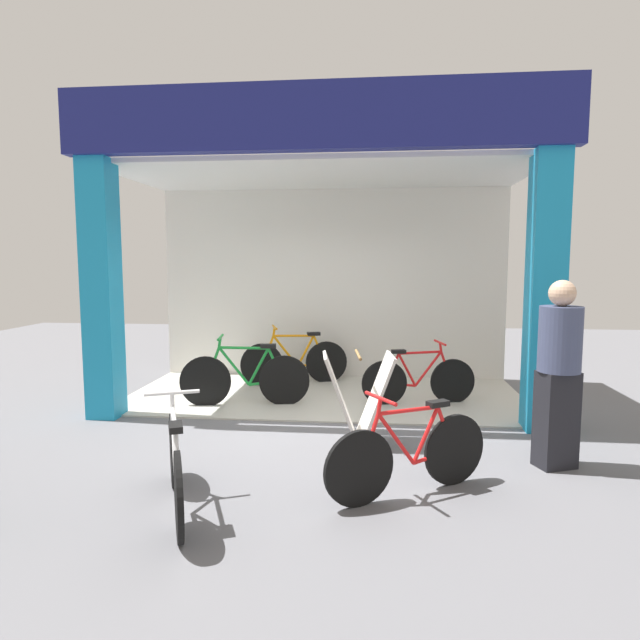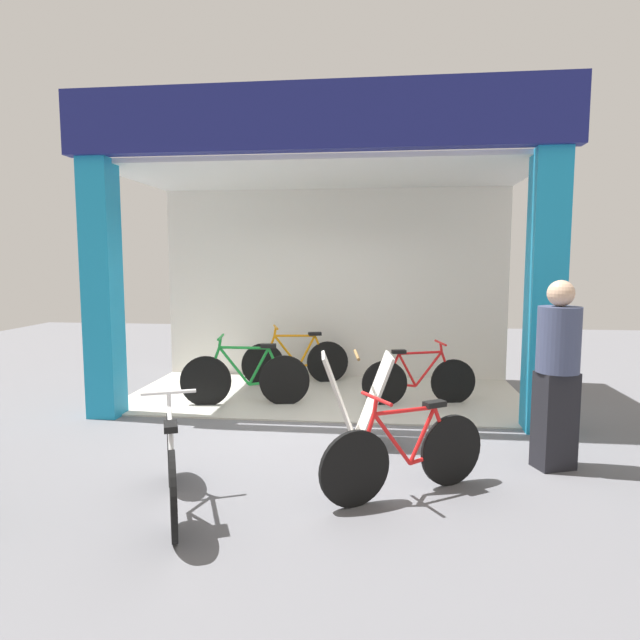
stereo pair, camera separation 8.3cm
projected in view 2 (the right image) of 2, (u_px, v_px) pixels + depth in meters
The scene contains 9 objects.
ground_plane at pixel (314, 423), 6.42m from camera, with size 18.99×18.99×0.00m, color slate.
shop_facade at pixel (326, 250), 7.56m from camera, with size 5.69×2.91×3.82m.
bicycle_inside_0 at pixel (419, 380), 7.17m from camera, with size 1.50×0.46×0.84m.
bicycle_inside_1 at pixel (296, 361), 8.38m from camera, with size 1.60×0.59×0.91m.
bicycle_inside_2 at pixel (246, 378), 7.13m from camera, with size 1.68×0.46×0.93m.
bicycle_parked_0 at pixel (171, 466), 4.15m from camera, with size 0.65×1.46×0.86m.
bicycle_parked_1 at pixel (406, 455), 4.40m from camera, with size 1.33×0.87×0.85m.
sandwich_board_sign at pixel (356, 399), 5.63m from camera, with size 0.78×0.62×0.96m.
pedestrian_2 at pixel (557, 371), 4.93m from camera, with size 0.49×0.49×1.73m.
Camera 2 is at (0.79, -6.20, 1.90)m, focal length 30.53 mm.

